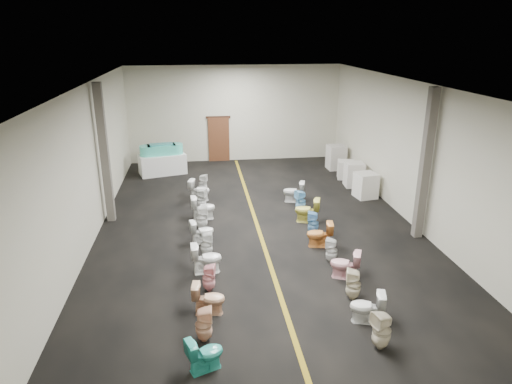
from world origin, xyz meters
TOP-DOWN VIEW (x-y plane):
  - floor at (0.00, 0.00)m, footprint 16.00×16.00m
  - ceiling at (0.00, 0.00)m, footprint 16.00×16.00m
  - wall_back at (0.00, 8.00)m, footprint 10.00×0.00m
  - wall_front at (0.00, -8.00)m, footprint 10.00×0.00m
  - wall_left at (-5.00, 0.00)m, footprint 0.00×16.00m
  - wall_right at (5.00, 0.00)m, footprint 0.00×16.00m
  - aisle_stripe at (0.00, 0.00)m, footprint 0.12×15.60m
  - back_door at (-0.80, 7.94)m, footprint 1.00×0.10m
  - door_frame at (-0.80, 7.95)m, footprint 1.15×0.08m
  - column_left at (-4.75, 1.00)m, footprint 0.25×0.25m
  - column_right at (4.75, -1.50)m, footprint 0.25×0.25m
  - display_table at (-3.38, 6.12)m, footprint 2.15×1.48m
  - bathtub at (-3.38, 6.12)m, footprint 1.84×0.88m
  - appliance_crate_a at (4.40, 2.05)m, footprint 0.84×0.84m
  - appliance_crate_b at (4.40, 3.39)m, footprint 0.77×0.77m
  - appliance_crate_c at (4.40, 4.44)m, footprint 0.81×0.81m
  - appliance_crate_d at (4.40, 5.86)m, footprint 0.79×0.79m
  - toilet_left_0 at (-1.82, -6.57)m, footprint 0.78×0.62m
  - toilet_left_1 at (-1.83, -5.72)m, footprint 0.35×0.35m
  - toilet_left_2 at (-1.70, -4.77)m, footprint 0.76×0.50m
  - toilet_left_3 at (-1.67, -3.82)m, footprint 0.36×0.36m
  - toilet_left_4 at (-1.70, -2.92)m, footprint 0.81×0.50m
  - toilet_left_5 at (-1.67, -2.03)m, footprint 0.35×0.35m
  - toilet_left_6 at (-1.78, -1.12)m, footprint 0.77×0.54m
  - toilet_left_7 at (-1.78, -0.17)m, footprint 0.41×0.41m
  - toilet_left_8 at (-1.71, 0.69)m, footprint 0.82×0.51m
  - toilet_left_9 at (-1.76, 1.60)m, footprint 0.45×0.45m
  - toilet_left_10 at (-1.81, 2.55)m, footprint 0.86×0.64m
  - toilet_left_11 at (-1.67, 3.45)m, footprint 0.41×0.40m
  - toilet_right_0 at (1.63, -6.40)m, footprint 0.45×0.45m
  - toilet_right_1 at (1.65, -5.54)m, footprint 0.81×0.60m
  - toilet_right_2 at (1.66, -4.62)m, footprint 0.44×0.43m
  - toilet_right_3 at (1.77, -3.67)m, footprint 0.86×0.69m
  - toilet_right_4 at (1.67, -2.80)m, footprint 0.42×0.42m
  - toilet_right_5 at (1.60, -1.82)m, footprint 0.80×0.54m
  - toilet_right_6 at (1.63, -0.96)m, footprint 0.42×0.42m
  - toilet_right_7 at (1.66, -0.00)m, footprint 0.91×0.69m
  - toilet_right_8 at (1.65, 0.94)m, footprint 0.44×0.43m
  - toilet_right_9 at (1.61, 1.90)m, footprint 0.86×0.64m

SIDE VIEW (x-z plane):
  - floor at x=0.00m, z-range 0.00..0.00m
  - aisle_stripe at x=0.00m, z-range 0.00..0.01m
  - toilet_left_3 at x=-1.67m, z-range 0.00..0.69m
  - toilet_right_4 at x=1.67m, z-range 0.00..0.69m
  - toilet_left_0 at x=-1.82m, z-range 0.00..0.70m
  - toilet_left_11 at x=-1.67m, z-range 0.00..0.71m
  - toilet_left_6 at x=-1.78m, z-range 0.00..0.71m
  - toilet_left_5 at x=-1.67m, z-range 0.00..0.73m
  - toilet_left_2 at x=-1.70m, z-range 0.00..0.73m
  - toilet_right_1 at x=1.65m, z-range 0.00..0.74m
  - toilet_right_6 at x=1.63m, z-range 0.00..0.74m
  - toilet_left_1 at x=-1.83m, z-range 0.00..0.75m
  - toilet_left_9 at x=-1.76m, z-range 0.00..0.76m
  - toilet_right_2 at x=1.66m, z-range 0.00..0.76m
  - toilet_right_5 at x=1.60m, z-range 0.00..0.76m
  - appliance_crate_c at x=4.40m, z-range 0.00..0.76m
  - toilet_right_3 at x=1.77m, z-range 0.00..0.76m
  - toilet_right_8 at x=1.65m, z-range 0.00..0.78m
  - toilet_left_10 at x=-1.81m, z-range 0.00..0.78m
  - toilet_right_9 at x=1.61m, z-range 0.00..0.79m
  - toilet_left_4 at x=-1.70m, z-range 0.00..0.80m
  - toilet_left_8 at x=-1.71m, z-range 0.00..0.80m
  - toilet_left_7 at x=-1.78m, z-range 0.00..0.81m
  - toilet_right_0 at x=1.63m, z-range 0.00..0.81m
  - toilet_right_7 at x=1.66m, z-range 0.00..0.82m
  - display_table at x=-3.38m, z-range 0.00..0.87m
  - appliance_crate_a at x=4.40m, z-range 0.00..0.94m
  - appliance_crate_b at x=4.40m, z-range 0.00..0.98m
  - appliance_crate_d at x=4.40m, z-range 0.00..1.09m
  - back_door at x=-0.80m, z-range 0.00..2.10m
  - bathtub at x=-3.38m, z-range 0.79..1.34m
  - door_frame at x=-0.80m, z-range 2.07..2.17m
  - wall_back at x=0.00m, z-range -2.75..7.25m
  - wall_front at x=0.00m, z-range -2.75..7.25m
  - wall_left at x=-5.00m, z-range -5.75..10.25m
  - wall_right at x=5.00m, z-range -5.75..10.25m
  - column_left at x=-4.75m, z-range 0.00..4.50m
  - column_right at x=4.75m, z-range 0.00..4.50m
  - ceiling at x=0.00m, z-range 4.50..4.50m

